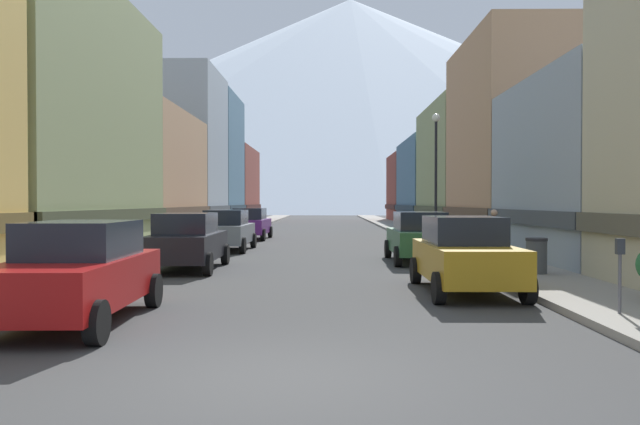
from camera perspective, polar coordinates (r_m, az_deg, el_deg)
The scene contains 23 objects.
ground_plane at distance 7.61m, azimuth -3.83°, elevation -15.24°, with size 400.00×400.00×0.00m, color #3D3D3D.
sidewalk_left at distance 42.88m, azimuth -8.46°, elevation -1.77°, with size 2.50×100.00×0.15m, color gray.
sidewalk_right at distance 42.71m, azimuth 8.34°, elevation -1.78°, with size 2.50×100.00×0.15m, color gray.
storefront_left_1 at distance 26.67m, azimuth -26.97°, elevation 7.03°, with size 8.73×13.08×10.31m.
storefront_left_2 at distance 37.53m, azimuth -17.67°, elevation 3.07°, with size 7.77×11.08×7.32m.
storefront_left_3 at distance 47.34m, azimuth -14.38°, elevation 5.32°, with size 8.67×8.43×11.83m.
storefront_left_4 at distance 56.14m, azimuth -10.96°, elevation 4.54°, with size 6.79×9.61×11.62m.
storefront_left_5 at distance 67.61m, azimuth -9.48°, elevation 2.42°, with size 8.04×12.80×7.97m.
storefront_right_2 at distance 33.29m, azimuth 21.38°, elevation 5.81°, with size 9.84×9.87×10.27m.
storefront_right_3 at distance 43.80m, azimuth 16.43°, elevation 3.66°, with size 10.14×11.91×8.71m.
storefront_right_4 at distance 56.28m, azimuth 11.65°, elevation 2.55°, with size 7.80×13.21×7.65m.
storefront_right_5 at distance 68.34m, azimuth 10.27°, elevation 2.13°, with size 9.15×10.22×7.30m.
car_left_0 at distance 11.61m, azimuth -21.57°, elevation -5.14°, with size 2.17×4.45×1.78m.
car_left_1 at distance 19.64m, azimuth -12.19°, elevation -2.61°, with size 2.12×4.43×1.78m.
car_left_2 at distance 27.06m, azimuth -8.61°, elevation -1.62°, with size 2.11×4.42×1.78m.
car_left_3 at distance 35.09m, azimuth -6.47°, elevation -1.02°, with size 2.16×4.45×1.78m.
car_right_0 at distance 14.83m, azimuth 13.27°, elevation -3.78°, with size 2.07×4.41×1.78m.
car_right_1 at distance 21.92m, azimuth 9.16°, elevation -2.23°, with size 2.06×4.40×1.78m.
parking_meter_near at distance 12.10m, azimuth 26.07°, elevation -4.38°, with size 0.14×0.10×1.33m.
trash_bin_right at distance 18.00m, azimuth 19.45°, elevation -3.79°, with size 0.59×0.59×0.98m.
pedestrian_0 at distance 21.72m, azimuth 15.85°, elevation -2.16°, with size 0.36×0.36×1.72m.
streetlamp_right at distance 27.57m, azimuth 10.71°, elevation 4.84°, with size 0.36×0.36×5.86m.
mountain_backdrop at distance 270.88m, azimuth 2.84°, elevation 10.08°, with size 341.57×341.57×89.95m, color silver.
Camera 1 is at (0.58, -7.28, 2.12)m, focal length 34.48 mm.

